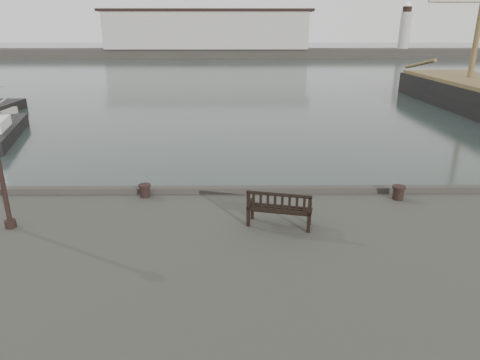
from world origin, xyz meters
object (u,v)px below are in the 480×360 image
Objects in this scene: bollard_left at (145,191)px; yacht_c at (0,135)px; bollard_right at (398,193)px; bench at (279,215)px.

bollard_left is 0.03× the size of yacht_c.
bollard_right reaches higher than bollard_left.
bollard_left is (-3.95, 2.09, -0.11)m from bench.
bench is 0.15× the size of yacht_c.
bench is 4.16× the size of bollard_right.
bench is at bearing -154.40° from bollard_right.
yacht_c is at bearing 148.88° from bench.
bench reaches higher than bollard_right.
bench is 4.38× the size of bollard_left.
bench is at bearing -27.90° from bollard_left.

